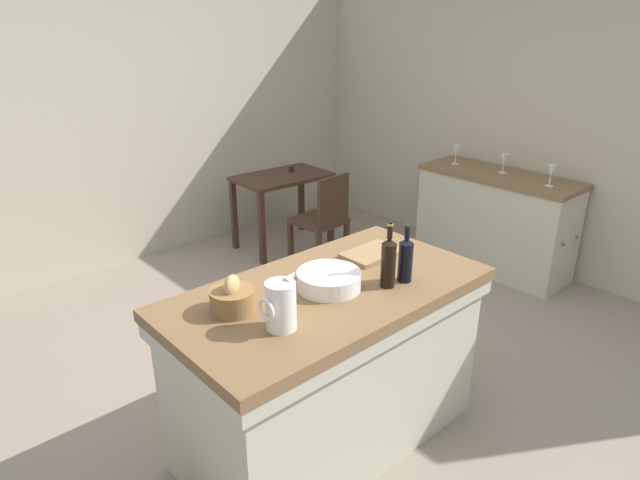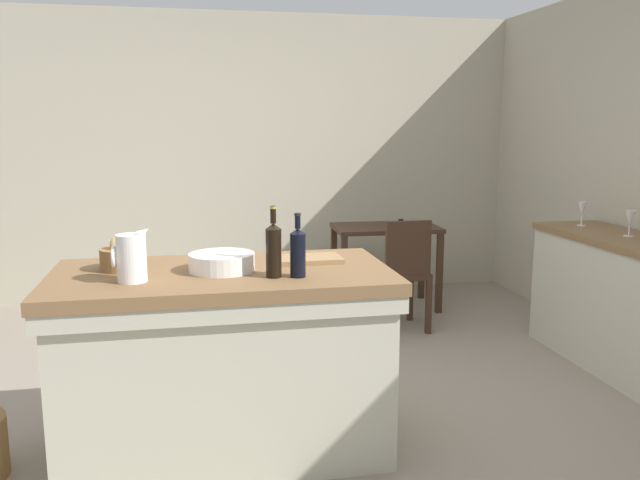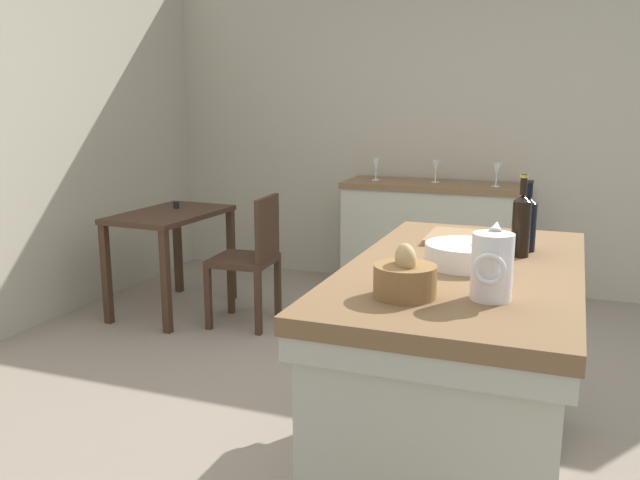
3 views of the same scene
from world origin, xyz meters
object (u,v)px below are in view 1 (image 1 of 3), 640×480
(wash_bowl, at_px, (329,280))
(wine_glass_far_left, at_px, (551,171))
(side_cabinet, at_px, (494,221))
(wooden_chair, at_px, (323,219))
(island_table, at_px, (328,361))
(wine_bottle_dark, at_px, (406,259))
(cutting_board, at_px, (372,253))
(wine_glass_left, at_px, (504,160))
(bread_basket, at_px, (233,298))
(wine_bottle_amber, at_px, (388,261))
(pitcher, at_px, (280,305))
(wine_glass_middle, at_px, (456,151))
(writing_desk, at_px, (282,187))

(wash_bowl, distance_m, wine_glass_far_left, 2.58)
(side_cabinet, bearing_deg, wooden_chair, 139.84)
(island_table, xyz_separation_m, side_cabinet, (2.63, 0.64, -0.05))
(wooden_chair, bearing_deg, wine_bottle_dark, -121.40)
(cutting_board, bearing_deg, wine_glass_left, 13.11)
(island_table, height_order, wooden_chair, island_table)
(wine_glass_far_left, bearing_deg, wash_bowl, -176.02)
(bread_basket, bearing_deg, wine_glass_left, 9.52)
(wooden_chair, bearing_deg, wine_bottle_amber, -124.05)
(wine_bottle_dark, xyz_separation_m, wine_glass_far_left, (2.24, 0.37, -0.03))
(island_table, bearing_deg, wash_bowl, -113.39)
(bread_basket, bearing_deg, island_table, -13.93)
(wash_bowl, height_order, wine_bottle_amber, wine_bottle_amber)
(pitcher, bearing_deg, wine_glass_middle, 22.47)
(island_table, height_order, bread_basket, bread_basket)
(wooden_chair, bearing_deg, wash_bowl, -131.53)
(cutting_board, xyz_separation_m, wine_glass_far_left, (2.13, 0.05, 0.07))
(wooden_chair, relative_size, wine_bottle_dark, 3.03)
(wooden_chair, relative_size, wash_bowl, 2.85)
(writing_desk, bearing_deg, island_table, -123.44)
(cutting_board, bearing_deg, wash_bowl, -163.67)
(writing_desk, height_order, wine_glass_middle, wine_glass_middle)
(side_cabinet, xyz_separation_m, wine_bottle_amber, (-2.40, -0.82, 0.60))
(wooden_chair, height_order, wash_bowl, wash_bowl)
(side_cabinet, height_order, pitcher, pitcher)
(writing_desk, relative_size, wine_bottle_amber, 2.83)
(wash_bowl, relative_size, wine_glass_left, 1.85)
(wine_bottle_dark, bearing_deg, wooden_chair, 58.60)
(side_cabinet, xyz_separation_m, bread_basket, (-3.10, -0.53, 0.53))
(wash_bowl, distance_m, bread_basket, 0.49)
(wine_bottle_amber, bearing_deg, island_table, 141.19)
(pitcher, bearing_deg, writing_desk, 51.81)
(side_cabinet, xyz_separation_m, cutting_board, (-2.18, -0.52, 0.48))
(side_cabinet, height_order, wash_bowl, wash_bowl)
(cutting_board, bearing_deg, bread_basket, -179.50)
(wine_glass_middle, bearing_deg, side_cabinet, -89.47)
(wine_glass_far_left, bearing_deg, pitcher, -173.92)
(pitcher, height_order, wine_glass_middle, pitcher)
(wine_glass_far_left, height_order, wine_glass_middle, wine_glass_far_left)
(wine_glass_left, relative_size, wine_glass_middle, 0.98)
(writing_desk, bearing_deg, pitcher, -128.19)
(wine_bottle_amber, bearing_deg, wine_glass_far_left, 8.57)
(island_table, xyz_separation_m, cutting_board, (0.44, 0.12, 0.43))
(cutting_board, bearing_deg, wine_glass_far_left, 1.32)
(bread_basket, bearing_deg, side_cabinet, 9.63)
(wash_bowl, bearing_deg, wine_glass_left, 13.66)
(side_cabinet, bearing_deg, writing_desk, 123.44)
(side_cabinet, xyz_separation_m, writing_desk, (-1.10, 1.67, 0.17))
(pitcher, bearing_deg, cutting_board, 17.57)
(island_table, xyz_separation_m, bread_basket, (-0.47, 0.12, 0.48))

